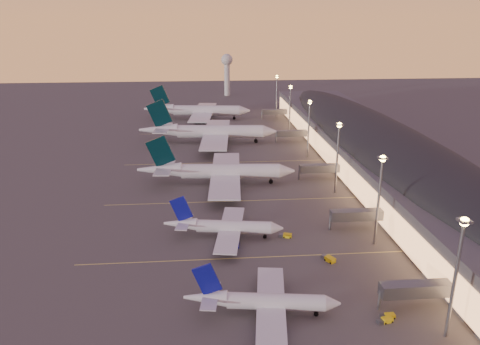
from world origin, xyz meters
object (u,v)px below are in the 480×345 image
at_px(airliner_narrow_north, 223,227).
at_px(baggage_tug_c, 286,235).
at_px(airliner_wide_near, 217,171).
at_px(baggage_tug_b, 388,316).
at_px(airliner_narrow_south, 262,302).
at_px(baggage_tug_d, 329,259).
at_px(baggage_tug_a, 385,320).
at_px(radar_tower, 227,68).
at_px(airliner_wide_mid, 208,132).
at_px(airliner_wide_far, 197,111).

bearing_deg(airliner_narrow_north, baggage_tug_c, 3.55).
distance_m(airliner_wide_near, baggage_tug_b, 92.63).
bearing_deg(baggage_tug_b, airliner_narrow_south, 170.44).
distance_m(airliner_narrow_north, baggage_tug_d, 31.32).
distance_m(baggage_tug_a, baggage_tug_b, 1.80).
distance_m(airliner_narrow_south, baggage_tug_a, 25.96).
bearing_deg(airliner_narrow_south, radar_tower, 95.98).
xyz_separation_m(baggage_tug_a, baggage_tug_d, (-4.97, 26.37, 0.10)).
relative_size(airliner_narrow_south, airliner_wide_mid, 0.49).
bearing_deg(airliner_narrow_north, airliner_wide_near, 99.29).
distance_m(airliner_wide_mid, baggage_tug_c, 109.80).
relative_size(airliner_wide_mid, baggage_tug_d, 15.92).
xyz_separation_m(airliner_narrow_south, baggage_tug_a, (25.33, -5.03, -2.63)).
distance_m(airliner_narrow_south, airliner_narrow_north, 38.11).
bearing_deg(airliner_narrow_south, baggage_tug_a, -3.34).
relative_size(airliner_wide_near, radar_tower, 1.83).
height_order(radar_tower, baggage_tug_b, radar_tower).
distance_m(airliner_narrow_south, airliner_wide_near, 83.11).
height_order(airliner_narrow_north, airliner_wide_near, airliner_wide_near).
height_order(airliner_narrow_south, baggage_tug_b, airliner_narrow_south).
bearing_deg(baggage_tug_b, airliner_wide_far, 99.39).
xyz_separation_m(airliner_wide_mid, baggage_tug_a, (33.70, -148.73, -5.22)).
bearing_deg(airliner_wide_near, airliner_narrow_south, -81.36).
distance_m(baggage_tug_b, baggage_tug_c, 42.16).
bearing_deg(radar_tower, baggage_tug_a, -86.96).
relative_size(airliner_narrow_north, airliner_wide_near, 0.58).
height_order(airliner_wide_far, baggage_tug_a, airliner_wide_far).
bearing_deg(baggage_tug_a, airliner_wide_mid, 89.15).
distance_m(airliner_wide_mid, radar_tower, 147.94).
bearing_deg(baggage_tug_a, baggage_tug_d, 87.07).
xyz_separation_m(airliner_narrow_south, airliner_narrow_north, (-6.29, 37.59, 0.11)).
bearing_deg(baggage_tug_c, airliner_narrow_north, -168.22).
xyz_separation_m(radar_tower, baggage_tug_b, (16.79, -293.26, -21.45)).
bearing_deg(baggage_tug_a, baggage_tug_b, 38.05).
bearing_deg(airliner_wide_mid, baggage_tug_d, -71.89).
relative_size(airliner_narrow_north, radar_tower, 1.07).
relative_size(airliner_wide_mid, radar_tower, 2.12).
relative_size(airliner_narrow_south, airliner_wide_near, 0.56).
xyz_separation_m(baggage_tug_b, baggage_tug_c, (-14.79, 39.49, 0.07)).
distance_m(airliner_narrow_south, baggage_tug_c, 37.81).
height_order(airliner_wide_far, baggage_tug_d, airliner_wide_far).
bearing_deg(airliner_wide_mid, baggage_tug_a, -72.34).
height_order(airliner_wide_mid, baggage_tug_d, airliner_wide_mid).
height_order(airliner_narrow_south, baggage_tug_d, airliner_narrow_south).
bearing_deg(airliner_wide_far, airliner_narrow_south, -79.60).
distance_m(radar_tower, baggage_tug_c, 254.68).
bearing_deg(airliner_wide_far, airliner_wide_mid, -78.00).
bearing_deg(radar_tower, airliner_narrow_south, -91.91).
distance_m(baggage_tug_c, baggage_tug_d, 16.93).
distance_m(airliner_narrow_north, baggage_tug_c, 18.23).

